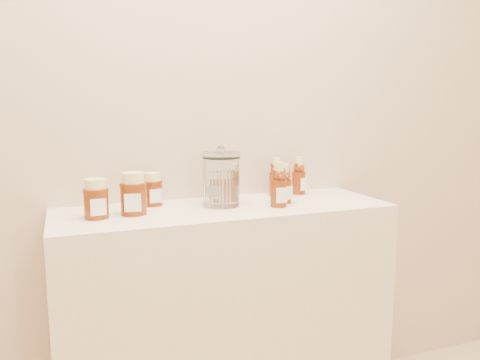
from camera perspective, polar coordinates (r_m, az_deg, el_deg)
name	(u,v)px	position (r m, az deg, el deg)	size (l,w,h in m)	color
wall_back	(208,82)	(1.84, -3.93, 11.84)	(3.50, 0.02, 2.70)	tan
display_table	(226,324)	(1.83, -1.69, -17.19)	(1.20, 0.40, 0.90)	beige
bear_bottle_back_left	(215,179)	(1.79, -3.07, 0.07)	(0.05, 0.05, 0.16)	#5D1E07
bear_bottle_back_mid	(276,174)	(1.88, 4.44, 0.71)	(0.06, 0.06, 0.18)	#5D1E07
bear_bottle_back_right	(299,173)	(1.93, 7.20, 0.83)	(0.06, 0.06, 0.17)	#5D1E07
bear_bottle_front_left	(279,181)	(1.68, 4.73, -0.18)	(0.06, 0.06, 0.18)	#5D1E07
bear_bottle_front_right	(284,181)	(1.74, 5.43, -0.12)	(0.06, 0.06, 0.17)	#5D1E07
honey_jar_left	(96,199)	(1.57, -17.14, -2.18)	(0.08, 0.08, 0.13)	#5D1E07
honey_jar_back	(152,189)	(1.73, -10.65, -1.11)	(0.08, 0.08, 0.12)	#5D1E07
honey_jar_front	(133,194)	(1.59, -12.87, -1.62)	(0.09, 0.09, 0.14)	#5D1E07
glass_canister	(221,177)	(1.68, -2.30, 0.41)	(0.14, 0.14, 0.21)	white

